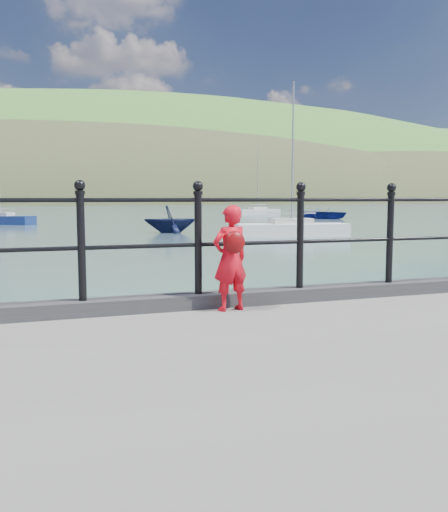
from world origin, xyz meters
name	(u,v)px	position (x,y,z in m)	size (l,w,h in m)	color
ground	(142,399)	(0.00, 0.00, 0.00)	(600.00, 600.00, 0.00)	#2D4251
kerb	(143,304)	(0.00, -0.15, 1.07)	(60.00, 0.30, 0.15)	#28282B
railing	(142,232)	(0.00, -0.15, 1.82)	(18.11, 0.11, 1.20)	black
far_shore	(131,252)	(38.34, 239.41, -22.57)	(830.00, 200.00, 156.00)	#333A21
child	(230,258)	(0.87, -0.41, 1.56)	(0.45, 0.36, 1.09)	red
launch_blue	(325,213)	(27.20, 44.14, 0.56)	(3.90, 5.45, 1.13)	navy
launch_navy	(170,219)	(6.78, 27.25, 0.84)	(2.77, 3.20, 1.69)	black
sailboat_near	(292,230)	(12.66, 22.22, 0.34)	(6.59, 2.75, 8.77)	white
sailboat_port	(1,220)	(-3.88, 41.95, 0.34)	(5.59, 4.31, 8.01)	navy
sailboat_far	(258,212)	(25.66, 58.62, 0.34)	(6.51, 3.41, 8.98)	beige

